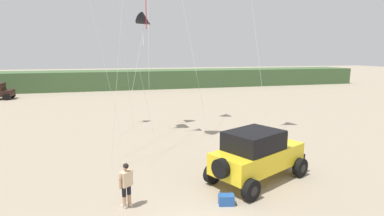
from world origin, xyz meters
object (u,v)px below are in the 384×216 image
Objects in this scene: jeep at (257,154)px; kite_orange_streamer at (145,21)px; person_watching at (126,183)px; cooler_box at (226,200)px.

kite_orange_streamer reaches higher than jeep.
person_watching is at bearing -170.57° from jeep.
kite_orange_streamer is (-3.52, 9.87, 6.41)m from jeep.
person_watching is 12.87m from kite_orange_streamer.
person_watching is at bearing -179.22° from cooler_box.
cooler_box is 13.83m from kite_orange_streamer.
kite_orange_streamer is (-1.43, 11.58, 7.42)m from cooler_box.
person_watching is (-5.61, -0.93, -0.26)m from jeep.
cooler_box is at bearing -12.36° from person_watching.
kite_orange_streamer is (2.09, 10.80, 6.68)m from person_watching.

